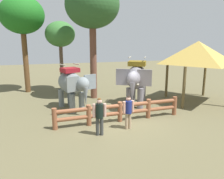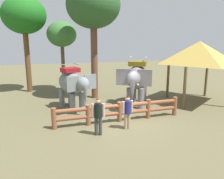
# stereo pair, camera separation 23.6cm
# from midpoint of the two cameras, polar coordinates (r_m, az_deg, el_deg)

# --- Properties ---
(ground_plane) EXTENTS (60.00, 60.00, 0.00)m
(ground_plane) POSITION_cam_midpoint_polar(r_m,az_deg,el_deg) (11.79, 2.66, -8.27)
(ground_plane) COLOR brown
(log_fence) EXTENTS (6.84, 0.51, 1.05)m
(log_fence) POSITION_cam_midpoint_polar(r_m,az_deg,el_deg) (11.71, 2.48, -5.28)
(log_fence) COLOR brown
(log_fence) RESTS_ON ground
(elephant_near_left) EXTENTS (2.32, 3.29, 2.76)m
(elephant_near_left) POSITION_cam_midpoint_polar(r_m,az_deg,el_deg) (13.72, -9.48, 1.32)
(elephant_near_left) COLOR slate
(elephant_near_left) RESTS_ON ground
(elephant_center) EXTENTS (2.94, 3.61, 3.11)m
(elephant_center) POSITION_cam_midpoint_polar(r_m,az_deg,el_deg) (14.37, 6.75, 2.71)
(elephant_center) COLOR slate
(elephant_center) RESTS_ON ground
(tourist_woman_in_black) EXTENTS (0.60, 0.39, 1.72)m
(tourist_woman_in_black) POSITION_cam_midpoint_polar(r_m,az_deg,el_deg) (9.98, -2.85, -6.16)
(tourist_woman_in_black) COLOR #373938
(tourist_woman_in_black) RESTS_ON ground
(tourist_man_in_blue) EXTENTS (0.57, 0.35, 1.63)m
(tourist_man_in_blue) POSITION_cam_midpoint_polar(r_m,az_deg,el_deg) (10.69, 4.55, -5.18)
(tourist_man_in_blue) COLOR tan
(tourist_man_in_blue) RESTS_ON ground
(thatched_shelter) EXTENTS (4.59, 4.59, 4.08)m
(thatched_shelter) POSITION_cam_midpoint_polar(r_m,az_deg,el_deg) (16.04, 21.53, 8.58)
(thatched_shelter) COLOR brown
(thatched_shelter) RESTS_ON ground
(tree_far_left) EXTENTS (2.35, 2.35, 5.58)m
(tree_far_left) POSITION_cam_midpoint_polar(r_m,az_deg,el_deg) (18.79, -12.21, 13.29)
(tree_far_left) COLOR brown
(tree_far_left) RESTS_ON ground
(tree_back_center) EXTENTS (3.34, 3.34, 7.40)m
(tree_back_center) POSITION_cam_midpoint_polar(r_m,az_deg,el_deg) (19.26, -21.00, 16.88)
(tree_back_center) COLOR brown
(tree_back_center) RESTS_ON ground
(tree_far_right) EXTENTS (3.68, 3.68, 8.01)m
(tree_far_right) POSITION_cam_midpoint_polar(r_m,az_deg,el_deg) (16.23, -4.29, 20.17)
(tree_far_right) COLOR brown
(tree_far_right) RESTS_ON ground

